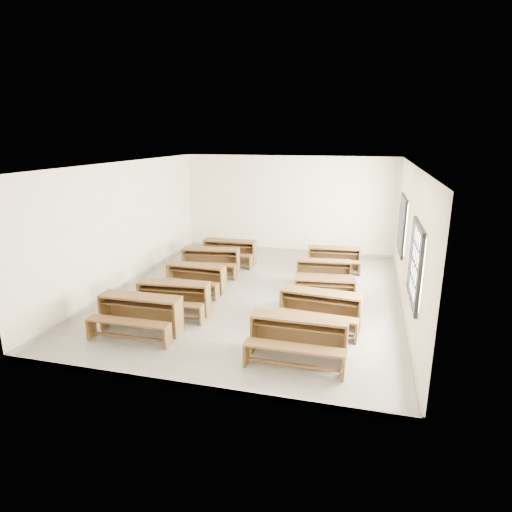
% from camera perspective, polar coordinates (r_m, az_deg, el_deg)
% --- Properties ---
extents(room, '(8.50, 8.50, 3.20)m').
position_cam_1_polar(room, '(10.13, 0.49, 6.19)').
color(room, gray).
rests_on(room, ground).
extents(desk_set_0, '(1.68, 0.88, 0.75)m').
position_cam_1_polar(desk_set_0, '(8.93, -15.25, -7.15)').
color(desk_set_0, brown).
rests_on(desk_set_0, ground).
extents(desk_set_1, '(1.65, 0.96, 0.71)m').
position_cam_1_polar(desk_set_1, '(9.67, -10.98, -5.22)').
color(desk_set_1, brown).
rests_on(desk_set_1, ground).
extents(desk_set_2, '(1.53, 0.83, 0.68)m').
position_cam_1_polar(desk_set_2, '(10.95, -8.07, -2.67)').
color(desk_set_2, brown).
rests_on(desk_set_2, ground).
extents(desk_set_3, '(1.72, 1.03, 0.73)m').
position_cam_1_polar(desk_set_3, '(12.26, -6.12, -0.42)').
color(desk_set_3, brown).
rests_on(desk_set_3, ground).
extents(desk_set_4, '(1.64, 0.89, 0.73)m').
position_cam_1_polar(desk_set_4, '(13.20, -3.57, 0.81)').
color(desk_set_4, brown).
rests_on(desk_set_4, ground).
extents(desk_set_5, '(1.71, 0.89, 0.77)m').
position_cam_1_polar(desk_set_5, '(7.71, 5.68, -10.36)').
color(desk_set_5, brown).
rests_on(desk_set_5, ground).
extents(desk_set_6, '(1.73, 1.00, 0.75)m').
position_cam_1_polar(desk_set_6, '(8.95, 8.54, -6.71)').
color(desk_set_6, brown).
rests_on(desk_set_6, ground).
extents(desk_set_7, '(1.48, 0.88, 0.63)m').
position_cam_1_polar(desk_set_7, '(10.10, 9.14, -4.48)').
color(desk_set_7, brown).
rests_on(desk_set_7, ground).
extents(desk_set_8, '(1.48, 0.87, 0.64)m').
position_cam_1_polar(desk_set_8, '(11.51, 9.01, -1.91)').
color(desk_set_8, brown).
rests_on(desk_set_8, ground).
extents(desk_set_9, '(1.56, 0.90, 0.67)m').
position_cam_1_polar(desk_set_9, '(12.76, 10.35, -0.11)').
color(desk_set_9, brown).
rests_on(desk_set_9, ground).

